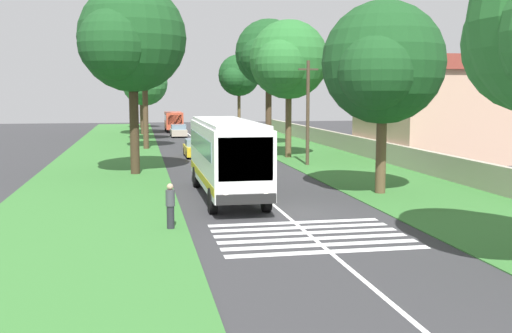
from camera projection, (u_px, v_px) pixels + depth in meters
name	position (u px, v px, depth m)	size (l,w,h in m)	color
ground	(283.00, 213.00, 26.00)	(160.00, 160.00, 0.00)	#333335
grass_verge_left	(104.00, 172.00, 39.10)	(120.00, 8.00, 0.04)	#387533
grass_verge_right	(349.00, 166.00, 42.15)	(120.00, 8.00, 0.04)	#387533
centre_line	(231.00, 169.00, 40.63)	(110.00, 0.16, 0.01)	silver
coach_bus	(226.00, 153.00, 29.57)	(11.16, 2.62, 3.73)	white
zebra_crossing	(310.00, 236.00, 21.84)	(4.95, 6.80, 0.01)	silver
trailing_car_0	(196.00, 148.00, 48.41)	(4.30, 1.78, 1.43)	gold
trailing_car_1	(227.00, 141.00, 56.19)	(4.30, 1.78, 1.43)	gray
trailing_car_2	(215.00, 136.00, 61.90)	(4.30, 1.78, 1.43)	gray
trailing_car_3	(178.00, 131.00, 70.12)	(4.30, 1.78, 1.43)	#B7A893
trailing_minibus_0	(174.00, 120.00, 78.80)	(6.00, 2.14, 2.53)	#CC4C33
roadside_tree_left_0	(140.00, 71.00, 72.95)	(8.29, 6.68, 11.04)	#4C3826
roadside_tree_left_1	(140.00, 86.00, 86.27)	(5.64, 4.78, 8.38)	#3D2D1E
roadside_tree_left_2	(144.00, 84.00, 64.58)	(5.61, 4.75, 8.37)	#4C3826
roadside_tree_left_3	(143.00, 62.00, 54.06)	(5.54, 4.75, 10.19)	#4C3826
roadside_tree_left_4	(129.00, 41.00, 37.23)	(7.90, 6.57, 11.60)	#3D2D1E
roadside_tree_right_1	(267.00, 55.00, 57.26)	(7.37, 6.27, 11.81)	#4C3826
roadside_tree_right_2	(287.00, 62.00, 47.00)	(7.31, 6.04, 10.54)	brown
roadside_tree_right_3	(379.00, 66.00, 30.28)	(7.29, 6.04, 9.50)	brown
roadside_tree_right_4	(238.00, 76.00, 75.30)	(6.04, 5.08, 9.63)	brown
utility_pole	(308.00, 111.00, 42.38)	(0.24, 1.40, 7.19)	#473828
roadside_wall	(369.00, 148.00, 47.56)	(70.00, 0.40, 1.43)	#B2A893
roadside_building	(436.00, 108.00, 47.05)	(11.87, 9.95, 7.62)	tan
pedestrian	(170.00, 205.00, 22.73)	(0.34, 0.34, 1.69)	#26262D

